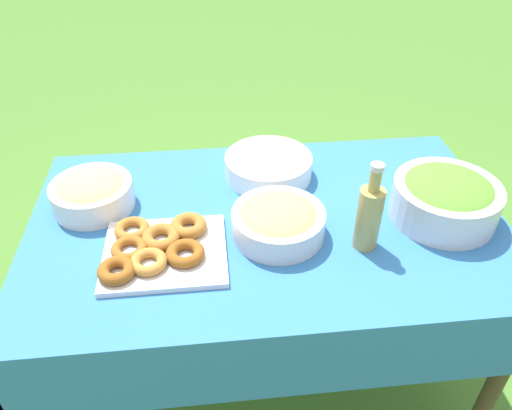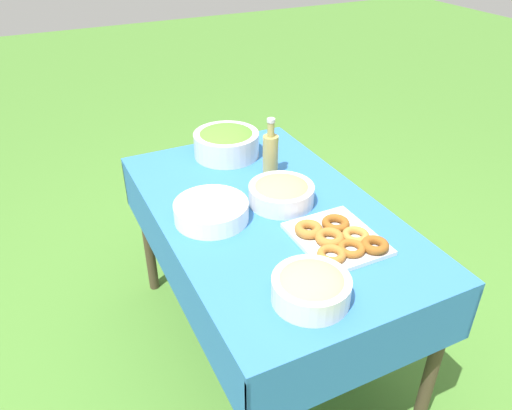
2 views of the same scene
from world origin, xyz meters
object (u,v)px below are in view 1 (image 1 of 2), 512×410
(olive_oil_bottle, at_px, (369,215))
(plate_stack, at_px, (268,166))
(bread_bowl, at_px, (278,221))
(pasta_bowl, at_px, (92,192))
(donut_platter, at_px, (159,248))
(salad_bowl, at_px, (446,197))

(olive_oil_bottle, bearing_deg, plate_stack, -58.83)
(plate_stack, bearing_deg, bread_bowl, 88.15)
(pasta_bowl, bearing_deg, plate_stack, -168.79)
(pasta_bowl, distance_m, donut_platter, 0.31)
(donut_platter, distance_m, plate_stack, 0.48)
(salad_bowl, bearing_deg, plate_stack, -29.12)
(olive_oil_bottle, distance_m, bread_bowl, 0.24)
(donut_platter, xyz_separation_m, olive_oil_bottle, (-0.55, 0.02, 0.08))
(bread_bowl, bearing_deg, pasta_bowl, -19.34)
(salad_bowl, distance_m, olive_oil_bottle, 0.28)
(salad_bowl, distance_m, donut_platter, 0.82)
(salad_bowl, relative_size, pasta_bowl, 1.26)
(salad_bowl, xyz_separation_m, pasta_bowl, (1.01, -0.16, -0.02))
(olive_oil_bottle, bearing_deg, bread_bowl, -16.83)
(salad_bowl, bearing_deg, bread_bowl, 3.26)
(pasta_bowl, relative_size, olive_oil_bottle, 0.92)
(plate_stack, height_order, bread_bowl, bread_bowl)
(plate_stack, bearing_deg, donut_platter, 45.63)
(pasta_bowl, xyz_separation_m, donut_platter, (-0.20, 0.24, -0.03))
(salad_bowl, relative_size, plate_stack, 1.08)
(salad_bowl, distance_m, pasta_bowl, 1.03)
(salad_bowl, bearing_deg, donut_platter, 5.47)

